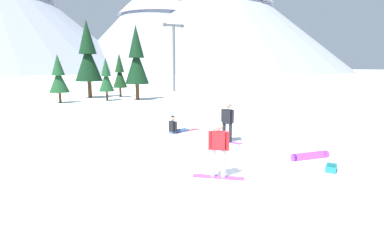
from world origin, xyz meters
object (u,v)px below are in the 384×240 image
at_px(snowboarder_foreground, 219,149).
at_px(backpack_teal, 331,168).
at_px(snowboarder_midground, 227,121).
at_px(loose_snowboard_far_spare, 310,155).
at_px(pine_tree_twin, 120,73).
at_px(pine_tree_short, 88,56).
at_px(pine_tree_leaning, 136,60).
at_px(ski_lift_tower, 174,53).
at_px(snowboarder_background, 176,127).
at_px(pine_tree_broad, 58,77).
at_px(pine_tree_slender, 106,77).

distance_m(snowboarder_foreground, backpack_teal, 3.81).
bearing_deg(snowboarder_midground, loose_snowboard_far_spare, -70.73).
relative_size(loose_snowboard_far_spare, pine_tree_twin, 0.36).
bearing_deg(loose_snowboard_far_spare, pine_tree_short, 96.90).
bearing_deg(loose_snowboard_far_spare, pine_tree_leaning, 88.28).
height_order(snowboarder_midground, pine_tree_short, pine_tree_short).
bearing_deg(pine_tree_short, ski_lift_tower, 18.18).
xyz_separation_m(snowboarder_midground, snowboarder_background, (-1.23, 2.83, -0.62)).
height_order(backpack_teal, pine_tree_short, pine_tree_short).
bearing_deg(snowboarder_foreground, snowboarder_background, 76.54).
bearing_deg(loose_snowboard_far_spare, snowboarder_background, 111.14).
bearing_deg(pine_tree_broad, snowboarder_midground, -74.85).
relative_size(pine_tree_twin, ski_lift_tower, 0.53).
xyz_separation_m(loose_snowboard_far_spare, pine_tree_twin, (-0.10, 26.36, 2.50)).
relative_size(snowboarder_foreground, snowboarder_midground, 0.98).
xyz_separation_m(backpack_teal, pine_tree_twin, (0.38, 27.62, 2.51)).
bearing_deg(pine_tree_twin, backpack_teal, -90.80).
relative_size(snowboarder_background, loose_snowboard_far_spare, 1.04).
bearing_deg(snowboarder_background, pine_tree_twin, 83.24).
relative_size(snowboarder_midground, pine_tree_short, 0.21).
bearing_deg(pine_tree_slender, pine_tree_broad, -179.91).
distance_m(backpack_teal, ski_lift_tower, 33.93).
distance_m(backpack_teal, pine_tree_short, 28.83).
bearing_deg(snowboarder_midground, backpack_teal, -81.10).
bearing_deg(pine_tree_slender, snowboarder_midground, -87.08).
relative_size(snowboarder_foreground, snowboarder_background, 0.95).
height_order(pine_tree_slender, pine_tree_leaning, pine_tree_leaning).
xyz_separation_m(pine_tree_broad, ski_lift_tower, (15.26, 7.67, 2.75)).
xyz_separation_m(snowboarder_midground, backpack_teal, (0.75, -4.81, -0.81)).
bearing_deg(snowboarder_midground, pine_tree_short, 94.95).
bearing_deg(snowboarder_background, snowboarder_foreground, -103.46).
bearing_deg(snowboarder_foreground, pine_tree_leaning, 78.30).
height_order(snowboarder_foreground, pine_tree_short, pine_tree_short).
bearing_deg(pine_tree_slender, ski_lift_tower, 35.09).
height_order(loose_snowboard_far_spare, pine_tree_short, pine_tree_short).
bearing_deg(pine_tree_short, loose_snowboard_far_spare, -83.10).
bearing_deg(backpack_teal, snowboarder_midground, 98.90).
bearing_deg(backpack_teal, ski_lift_tower, 74.18).
bearing_deg(ski_lift_tower, pine_tree_leaning, -133.42).
height_order(snowboarder_foreground, snowboarder_background, snowboarder_foreground).
height_order(pine_tree_broad, ski_lift_tower, ski_lift_tower).
xyz_separation_m(snowboarder_midground, loose_snowboard_far_spare, (1.24, -3.55, -0.80)).
distance_m(pine_tree_slender, pine_tree_twin, 3.71).
bearing_deg(loose_snowboard_far_spare, ski_lift_tower, 74.40).
height_order(snowboarder_midground, ski_lift_tower, ski_lift_tower).
relative_size(backpack_teal, pine_tree_twin, 0.11).
distance_m(pine_tree_twin, pine_tree_broad, 7.17).
distance_m(snowboarder_foreground, snowboarder_background, 6.60).
relative_size(backpack_teal, pine_tree_short, 0.07).
distance_m(pine_tree_twin, ski_lift_tower, 10.25).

